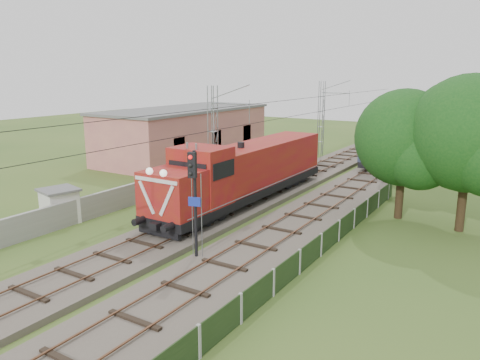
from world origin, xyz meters
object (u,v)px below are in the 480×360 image
Objects in this scene: relay_hut at (60,206)px; signal_post at (194,187)px; locomotive at (245,171)px; coach_rake at (455,111)px.

signal_post is at bearing -3.07° from relay_hut.
locomotive is 3.33× the size of signal_post.
locomotive is at bearing -94.78° from coach_rake.
relay_hut is at bearing -128.63° from locomotive.
relay_hut is (-10.61, 0.57, -2.66)m from signal_post.
relay_hut is at bearing -100.17° from coach_rake.
coach_rake is 69.72m from signal_post.
signal_post is (-1.79, -69.68, 1.15)m from coach_rake.
signal_post reaches higher than locomotive.
relay_hut is (-12.40, -69.11, -1.50)m from coach_rake.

